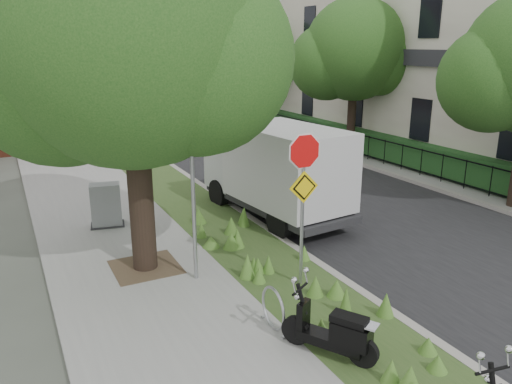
{
  "coord_description": "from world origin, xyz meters",
  "views": [
    {
      "loc": [
        -6.4,
        -7.18,
        4.8
      ],
      "look_at": [
        -1.04,
        3.29,
        1.3
      ],
      "focal_mm": 35.0,
      "sensor_mm": 36.0,
      "label": 1
    }
  ],
  "objects_px": {
    "sign_assembly": "(304,179)",
    "box_truck": "(277,167)",
    "scooter_near": "(339,336)",
    "utility_cabinet": "(106,206)"
  },
  "relations": [
    {
      "from": "sign_assembly",
      "to": "utility_cabinet",
      "type": "height_order",
      "value": "sign_assembly"
    },
    {
      "from": "sign_assembly",
      "to": "scooter_near",
      "type": "bearing_deg",
      "value": -108.71
    },
    {
      "from": "scooter_near",
      "to": "box_truck",
      "type": "xyz_separation_m",
      "value": [
        2.51,
        6.42,
        0.99
      ]
    },
    {
      "from": "scooter_near",
      "to": "utility_cabinet",
      "type": "height_order",
      "value": "utility_cabinet"
    },
    {
      "from": "sign_assembly",
      "to": "scooter_near",
      "type": "relative_size",
      "value": 2.23
    },
    {
      "from": "box_truck",
      "to": "utility_cabinet",
      "type": "height_order",
      "value": "box_truck"
    },
    {
      "from": "sign_assembly",
      "to": "box_truck",
      "type": "height_order",
      "value": "sign_assembly"
    },
    {
      "from": "box_truck",
      "to": "utility_cabinet",
      "type": "distance_m",
      "value": 4.75
    },
    {
      "from": "sign_assembly",
      "to": "box_truck",
      "type": "relative_size",
      "value": 0.62
    },
    {
      "from": "sign_assembly",
      "to": "scooter_near",
      "type": "xyz_separation_m",
      "value": [
        -0.81,
        -2.39,
        -1.83
      ]
    }
  ]
}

